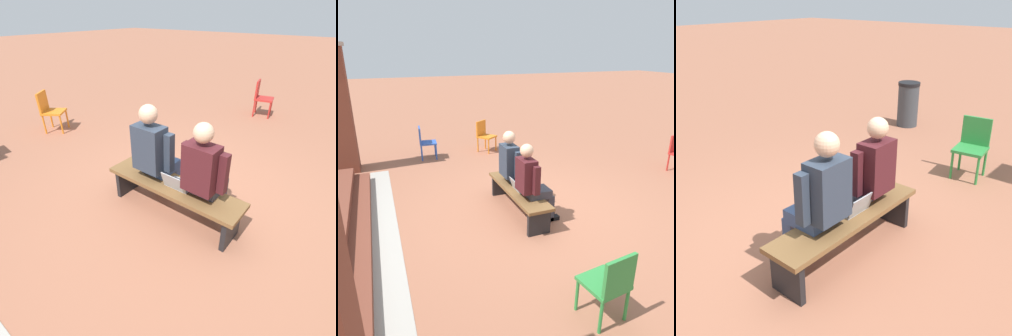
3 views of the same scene
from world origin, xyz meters
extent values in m
plane|color=#9E6047|center=(0.00, 0.00, 0.00)|extent=(60.00, 60.00, 0.00)
cube|color=brown|center=(0.02, 0.36, 0.42)|extent=(1.80, 0.44, 0.05)
cube|color=black|center=(-0.78, 0.36, 0.20)|extent=(0.06, 0.37, 0.40)
cube|color=black|center=(0.82, 0.36, 0.20)|extent=(0.06, 0.37, 0.40)
cube|color=#383842|center=(-0.37, 0.18, 0.51)|extent=(0.33, 0.38, 0.13)
cube|color=#383842|center=(-0.46, -0.01, 0.23)|extent=(0.11, 0.11, 0.45)
cube|color=black|center=(-0.46, -0.06, 0.03)|extent=(0.11, 0.23, 0.07)
cube|color=#383842|center=(-0.29, -0.01, 0.23)|extent=(0.11, 0.11, 0.45)
cube|color=black|center=(-0.29, -0.06, 0.03)|extent=(0.11, 0.23, 0.07)
cube|color=#47191E|center=(-0.37, 0.39, 0.84)|extent=(0.36, 0.23, 0.54)
cube|color=#195133|center=(-0.37, 0.28, 0.80)|extent=(0.05, 0.01, 0.32)
cube|color=#47191E|center=(-0.60, 0.33, 0.82)|extent=(0.09, 0.10, 0.46)
cube|color=#47191E|center=(-0.14, 0.33, 0.82)|extent=(0.09, 0.10, 0.46)
sphere|color=#DBAD89|center=(-0.37, 0.39, 1.24)|extent=(0.21, 0.21, 0.21)
cube|color=#384C75|center=(0.34, 0.18, 0.51)|extent=(0.34, 0.40, 0.14)
cube|color=#384C75|center=(0.25, -0.02, 0.23)|extent=(0.11, 0.12, 0.45)
cube|color=black|center=(0.25, -0.08, 0.03)|extent=(0.11, 0.24, 0.07)
cube|color=#384C75|center=(0.43, -0.02, 0.23)|extent=(0.11, 0.12, 0.45)
cube|color=black|center=(0.43, -0.08, 0.03)|extent=(0.11, 0.24, 0.07)
cube|color=#2D3847|center=(0.34, 0.40, 0.86)|extent=(0.38, 0.24, 0.56)
cube|color=#2D3847|center=(0.10, 0.33, 0.84)|extent=(0.09, 0.10, 0.48)
cube|color=#2D3847|center=(0.58, 0.33, 0.84)|extent=(0.09, 0.10, 0.48)
sphere|color=#DBAD89|center=(0.34, 0.40, 1.28)|extent=(0.22, 0.22, 0.22)
cube|color=#9EA0A5|center=(-0.06, 0.32, 0.46)|extent=(0.32, 0.22, 0.02)
cube|color=#2D2D33|center=(-0.06, 0.31, 0.47)|extent=(0.29, 0.15, 0.00)
cube|color=#9EA0A5|center=(-0.06, 0.46, 0.57)|extent=(0.32, 0.07, 0.19)
cube|color=#33519E|center=(-0.06, 0.45, 0.57)|extent=(0.28, 0.06, 0.17)
cube|color=#2D893D|center=(-2.49, 0.49, 0.42)|extent=(0.47, 0.47, 0.04)
cube|color=#2D893D|center=(-2.67, 0.47, 0.64)|extent=(0.09, 0.40, 0.40)
cylinder|color=#2D893D|center=(-2.29, 0.33, 0.20)|extent=(0.04, 0.04, 0.40)
cylinder|color=#2D893D|center=(-2.33, 0.69, 0.20)|extent=(0.04, 0.04, 0.40)
cylinder|color=#2D893D|center=(-2.64, 0.29, 0.20)|extent=(0.04, 0.04, 0.40)
cylinder|color=#2D893D|center=(-2.69, 0.65, 0.20)|extent=(0.04, 0.04, 0.40)
cylinder|color=#383D42|center=(-3.99, -1.47, 0.40)|extent=(0.40, 0.40, 0.80)
cylinder|color=black|center=(-3.99, -1.47, 0.83)|extent=(0.42, 0.42, 0.06)
camera|label=1|loc=(-1.54, 2.47, 2.26)|focal=28.00mm
camera|label=2|loc=(-4.70, 2.47, 2.72)|focal=35.00mm
camera|label=3|loc=(2.55, 2.47, 2.41)|focal=42.00mm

